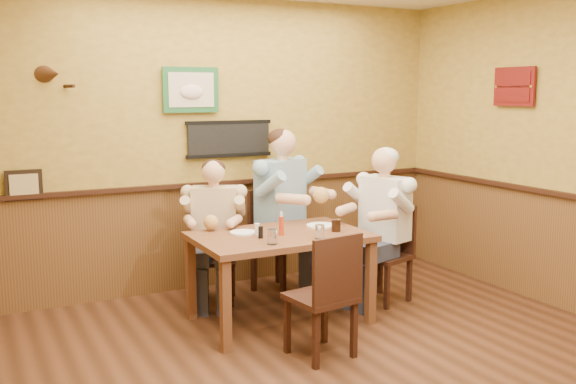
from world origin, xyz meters
The scene contains 17 objects.
room centered at (0.13, 0.17, 1.69)m, with size 5.02×5.03×2.81m.
dining_table centered at (0.13, 1.26, 0.66)m, with size 1.40×0.90×0.75m.
chair_back_left centered at (-0.17, 1.99, 0.41)m, with size 0.38×0.38×0.82m, color #321910, non-canonical shape.
chair_back_right centered at (0.51, 2.02, 0.49)m, with size 0.45×0.45×0.98m, color #321910, non-canonical shape.
chair_right_end centered at (1.21, 1.30, 0.44)m, with size 0.41×0.41×0.89m, color #321910, non-canonical shape.
chair_near_side centered at (0.07, 0.50, 0.46)m, with size 0.43×0.43×0.92m, color #321910, non-canonical shape.
diner_tan_shirt centered at (-0.17, 1.99, 0.59)m, with size 0.54×0.54×1.17m, color beige, non-canonical shape.
diner_blue_polo centered at (0.51, 2.02, 0.70)m, with size 0.65×0.65×1.40m, color #7B9EB8, non-canonical shape.
diner_white_elder centered at (1.21, 1.30, 0.63)m, with size 0.59×0.59×1.27m, color silver, non-canonical shape.
water_glass_left centered at (-0.09, 0.96, 0.81)m, with size 0.08×0.08×0.12m, color silver.
water_glass_mid centered at (0.32, 0.94, 0.81)m, with size 0.08×0.08×0.11m, color white.
cola_tumbler centered at (0.59, 1.13, 0.80)m, with size 0.08×0.08×0.10m, color black.
hot_sauce_bottle centered at (0.12, 1.21, 0.84)m, with size 0.04×0.04×0.17m, color #B33113.
salt_shaker centered at (-0.06, 1.29, 0.80)m, with size 0.04×0.04×0.10m, color white.
pepper_shaker centered at (-0.08, 1.18, 0.80)m, with size 0.04×0.04×0.10m, color black.
plate_far_left centered at (-0.13, 1.41, 0.76)m, with size 0.22×0.22×0.01m, color white.
plate_far_right centered at (0.57, 1.35, 0.76)m, with size 0.25×0.25×0.02m, color white.
Camera 1 is at (-2.17, -3.34, 1.90)m, focal length 40.00 mm.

